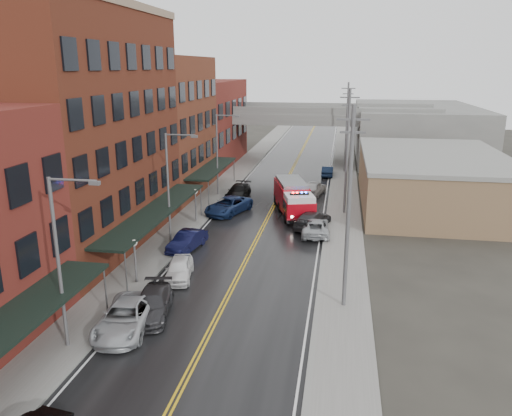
{
  "coord_description": "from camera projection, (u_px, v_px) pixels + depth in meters",
  "views": [
    {
      "loc": [
        6.62,
        -12.79,
        13.98
      ],
      "look_at": [
        0.09,
        25.19,
        3.0
      ],
      "focal_mm": 35.0,
      "sensor_mm": 36.0,
      "label": 1
    }
  ],
  "objects": [
    {
      "name": "parked_car_left_3",
      "position": [
        152.0,
        304.0,
        28.87
      ],
      "size": [
        2.87,
        5.18,
        1.42
      ],
      "primitive_type": "imported",
      "rotation": [
        0.0,
        0.0,
        0.19
      ],
      "color": "#2C2B2E",
      "rests_on": "ground"
    },
    {
      "name": "road",
      "position": [
        264.0,
        225.0,
        45.46
      ],
      "size": [
        11.0,
        160.0,
        0.02
      ],
      "primitive_type": "cube",
      "color": "black",
      "rests_on": "ground"
    },
    {
      "name": "brick_building_b",
      "position": [
        81.0,
        133.0,
        38.53
      ],
      "size": [
        9.0,
        20.0,
        18.0
      ],
      "primitive_type": "cube",
      "color": "#5C2818",
      "rests_on": "ground"
    },
    {
      "name": "utility_pole_0",
      "position": [
        349.0,
        206.0,
        28.35
      ],
      "size": [
        1.8,
        0.24,
        12.0
      ],
      "color": "#59595B",
      "rests_on": "ground"
    },
    {
      "name": "globe_lamp_2",
      "position": [
        195.0,
        198.0,
        45.87
      ],
      "size": [
        0.44,
        0.44,
        3.12
      ],
      "color": "#59595B",
      "rests_on": "ground"
    },
    {
      "name": "brick_building_c",
      "position": [
        161.0,
        127.0,
        55.53
      ],
      "size": [
        9.0,
        15.0,
        15.0
      ],
      "primitive_type": "cube",
      "color": "#5C2E1B",
      "rests_on": "ground"
    },
    {
      "name": "street_lamp_0",
      "position": [
        62.0,
        254.0,
        24.26
      ],
      "size": [
        2.64,
        0.22,
        9.0
      ],
      "color": "#59595B",
      "rests_on": "ground"
    },
    {
      "name": "parked_car_left_7",
      "position": [
        238.0,
        192.0,
        54.68
      ],
      "size": [
        2.35,
        5.19,
        1.47
      ],
      "primitive_type": "imported",
      "rotation": [
        0.0,
        0.0,
        -0.06
      ],
      "color": "black",
      "rests_on": "ground"
    },
    {
      "name": "sidewalk_right",
      "position": [
        345.0,
        229.0,
        44.25
      ],
      "size": [
        3.0,
        160.0,
        0.15
      ],
      "primitive_type": "cube",
      "color": "slate",
      "rests_on": "ground"
    },
    {
      "name": "curb_right",
      "position": [
        326.0,
        228.0,
        44.52
      ],
      "size": [
        0.3,
        160.0,
        0.15
      ],
      "primitive_type": "cube",
      "color": "gray",
      "rests_on": "ground"
    },
    {
      "name": "awning_1",
      "position": [
        156.0,
        211.0,
        39.23
      ],
      "size": [
        2.6,
        18.0,
        3.09
      ],
      "color": "black",
      "rests_on": "ground"
    },
    {
      "name": "parked_car_right_0",
      "position": [
        315.0,
        227.0,
        42.79
      ],
      "size": [
        2.69,
        5.21,
        1.4
      ],
      "primitive_type": "imported",
      "rotation": [
        0.0,
        0.0,
        3.21
      ],
      "color": "#A5A9AD",
      "rests_on": "ground"
    },
    {
      "name": "fire_truck",
      "position": [
        294.0,
        197.0,
        48.52
      ],
      "size": [
        5.16,
        8.91,
        3.1
      ],
      "rotation": [
        0.0,
        0.0,
        0.28
      ],
      "color": "#AF0814",
      "rests_on": "ground"
    },
    {
      "name": "parked_car_right_3",
      "position": [
        328.0,
        171.0,
        65.5
      ],
      "size": [
        1.46,
        4.16,
        1.37
      ],
      "primitive_type": "imported",
      "rotation": [
        0.0,
        0.0,
        3.14
      ],
      "color": "black",
      "rests_on": "ground"
    },
    {
      "name": "street_lamp_1",
      "position": [
        171.0,
        182.0,
        39.42
      ],
      "size": [
        2.64,
        0.22,
        9.0
      ],
      "color": "#59595B",
      "rests_on": "ground"
    },
    {
      "name": "parked_car_left_5",
      "position": [
        187.0,
        241.0,
        39.25
      ],
      "size": [
        2.37,
        4.67,
        1.47
      ],
      "primitive_type": "imported",
      "rotation": [
        0.0,
        0.0,
        -0.19
      ],
      "color": "black",
      "rests_on": "ground"
    },
    {
      "name": "right_far_block",
      "position": [
        414.0,
        131.0,
        79.35
      ],
      "size": [
        18.0,
        30.0,
        8.0
      ],
      "primitive_type": "cube",
      "color": "slate",
      "rests_on": "ground"
    },
    {
      "name": "tan_building",
      "position": [
        431.0,
        181.0,
        51.65
      ],
      "size": [
        14.0,
        22.0,
        5.0
      ],
      "primitive_type": "cube",
      "color": "#90714D",
      "rests_on": "ground"
    },
    {
      "name": "parked_car_right_1",
      "position": [
        312.0,
        220.0,
        44.59
      ],
      "size": [
        3.64,
        5.6,
        1.51
      ],
      "primitive_type": "imported",
      "rotation": [
        0.0,
        0.0,
        2.82
      ],
      "color": "#2B2B2E",
      "rests_on": "ground"
    },
    {
      "name": "brick_building_far",
      "position": [
        204.0,
        123.0,
        72.53
      ],
      "size": [
        9.0,
        20.0,
        12.0
      ],
      "primitive_type": "cube",
      "color": "maroon",
      "rests_on": "ground"
    },
    {
      "name": "parked_car_left_2",
      "position": [
        126.0,
        317.0,
        27.23
      ],
      "size": [
        3.17,
        5.83,
        1.55
      ],
      "primitive_type": "imported",
      "rotation": [
        0.0,
        0.0,
        0.11
      ],
      "color": "#ABAFB4",
      "rests_on": "ground"
    },
    {
      "name": "utility_pole_1",
      "position": [
        347.0,
        150.0,
        47.3
      ],
      "size": [
        1.8,
        0.24,
        12.0
      ],
      "color": "#59595B",
      "rests_on": "ground"
    },
    {
      "name": "parked_car_right_2",
      "position": [
        314.0,
        188.0,
        56.02
      ],
      "size": [
        2.97,
        5.09,
        1.63
      ],
      "primitive_type": "imported",
      "rotation": [
        0.0,
        0.0,
        2.91
      ],
      "color": "silver",
      "rests_on": "ground"
    },
    {
      "name": "overpass",
      "position": [
        297.0,
        122.0,
        74.16
      ],
      "size": [
        40.0,
        10.0,
        7.5
      ],
      "color": "slate",
      "rests_on": "ground"
    },
    {
      "name": "parked_car_left_4",
      "position": [
        179.0,
        269.0,
        33.89
      ],
      "size": [
        2.43,
        4.42,
        1.43
      ],
      "primitive_type": "imported",
      "rotation": [
        0.0,
        0.0,
        0.19
      ],
      "color": "white",
      "rests_on": "ground"
    },
    {
      "name": "parked_car_left_6",
      "position": [
        228.0,
        206.0,
        48.93
      ],
      "size": [
        4.46,
        6.32,
        1.6
      ],
      "primitive_type": "imported",
      "rotation": [
        0.0,
        0.0,
        -0.35
      ],
      "color": "navy",
      "rests_on": "ground"
    },
    {
      "name": "curb_left",
      "position": [
        204.0,
        221.0,
        46.36
      ],
      "size": [
        0.3,
        160.0,
        0.15
      ],
      "primitive_type": "cube",
      "color": "gray",
      "rests_on": "ground"
    },
    {
      "name": "utility_pole_2",
      "position": [
        347.0,
        126.0,
        66.26
      ],
      "size": [
        1.8,
        0.24,
        12.0
      ],
      "color": "#59595B",
      "rests_on": "ground"
    },
    {
      "name": "sidewalk_left",
      "position": [
        187.0,
        221.0,
        46.63
      ],
      "size": [
        3.0,
        160.0,
        0.15
      ],
      "primitive_type": "cube",
      "color": "slate",
      "rests_on": "ground"
    },
    {
      "name": "street_lamp_2",
      "position": [
        219.0,
        150.0,
        54.59
      ],
      "size": [
        2.64,
        0.22,
        9.0
      ],
      "color": "#59595B",
      "rests_on": "ground"
    },
    {
      "name": "globe_lamp_1",
      "position": [
        135.0,
        251.0,
        32.6
      ],
      "size": [
        0.44,
        0.44,
        3.12
      ],
      "color": "#59595B",
      "rests_on": "ground"
    },
    {
      "name": "awning_2",
      "position": [
        212.0,
        168.0,
        55.82
      ],
      "size": [
        2.6,
        13.0,
        3.09
      ],
      "color": "black",
      "rests_on": "ground"
    }
  ]
}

